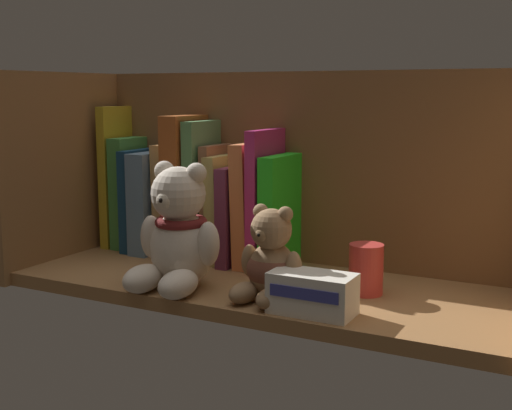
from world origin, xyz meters
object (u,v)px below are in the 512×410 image
object	(u,v)px
book_0	(119,176)
small_product_box	(312,293)
book_10	(258,203)
book_1	(131,192)
teddy_bear_larger	(178,235)
book_2	(144,199)
book_7	(218,202)
book_4	(175,198)
book_5	(191,185)
book_9	(243,213)
book_6	(207,189)
book_12	(286,211)
teddy_bear_smaller	(271,263)
book_8	(230,207)
pillar_candle	(366,269)
book_3	(159,201)
book_11	(272,197)

from	to	relation	value
book_0	small_product_box	distance (cm)	51.17
book_10	small_product_box	bearing A→B (deg)	-47.93
book_1	teddy_bear_larger	bearing A→B (deg)	-39.38
book_2	book_7	xyz separation A→B (cm)	(15.19, 0.00, 0.64)
book_4	book_7	distance (cm)	8.66
book_5	teddy_bear_larger	world-z (taller)	book_5
book_2	book_7	bearing A→B (deg)	0.00
book_5	book_9	bearing A→B (deg)	0.00
book_6	book_12	distance (cm)	14.82
book_4	book_0	bearing A→B (deg)	180.00
book_1	teddy_bear_smaller	distance (cm)	40.44
book_7	book_6	bearing A→B (deg)	180.00
book_5	book_10	distance (cm)	12.89
book_8	book_9	world-z (taller)	book_8
book_12	book_1	bearing A→B (deg)	180.00
book_0	book_5	distance (cm)	15.30
pillar_candle	book_0	bearing A→B (deg)	169.85
book_5	book_12	world-z (taller)	book_5
book_3	book_9	xyz separation A→B (cm)	(16.77, 0.00, -0.75)
book_2	teddy_bear_larger	bearing A→B (deg)	-43.16
book_7	book_10	bearing A→B (deg)	0.00
book_2	book_10	bearing A→B (deg)	0.00
book_6	book_2	bearing A→B (deg)	180.00
book_3	book_7	world-z (taller)	book_7
book_3	book_7	size ratio (longest dim) A/B	0.92
book_0	pillar_candle	xyz separation A→B (cm)	(49.27, -8.82, -8.93)
teddy_bear_larger	pillar_candle	xyz separation A→B (cm)	(24.47, 9.31, -4.12)
book_12	book_7	bearing A→B (deg)	180.00
book_4	book_12	world-z (taller)	book_4
book_12	teddy_bear_smaller	xyz separation A→B (cm)	(5.93, -17.31, -3.89)
book_0	book_7	size ratio (longest dim) A/B	1.32
book_6	book_8	size ratio (longest dim) A/B	1.31
book_2	teddy_bear_larger	size ratio (longest dim) A/B	0.99
book_0	book_2	bearing A→B (deg)	0.00
small_product_box	teddy_bear_larger	bearing A→B (deg)	174.97
teddy_bear_larger	pillar_candle	size ratio (longest dim) A/B	2.56
teddy_bear_smaller	pillar_candle	distance (cm)	13.45
book_1	book_4	distance (cm)	9.29
book_12	book_5	bearing A→B (deg)	180.00
book_1	book_8	bearing A→B (deg)	0.00
book_4	teddy_bear_larger	size ratio (longest dim) A/B	1.05
book_12	small_product_box	size ratio (longest dim) A/B	1.68
book_5	book_6	size ratio (longest dim) A/B	1.04
book_10	teddy_bear_larger	world-z (taller)	book_10
book_12	teddy_bear_smaller	bearing A→B (deg)	-71.10
book_11	teddy_bear_smaller	distance (cm)	20.12
book_2	teddy_bear_larger	xyz separation A→B (cm)	(19.33, -18.13, -1.17)
book_2	book_10	world-z (taller)	book_10
small_product_box	book_3	bearing A→B (deg)	151.92
book_4	book_10	distance (cm)	16.03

